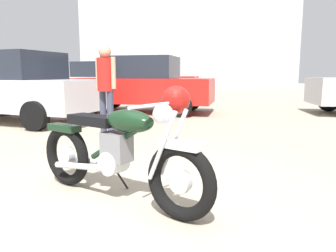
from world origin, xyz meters
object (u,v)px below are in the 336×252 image
Objects in this scene: vintage_motorcycle at (121,149)px; blue_hatchback_right at (143,85)px; red_hatchback_near at (159,80)px; bystander at (106,82)px; pale_sedan_back at (15,88)px; silver_sedan_mid at (101,81)px.

blue_hatchback_right is (-2.01, 6.68, 0.34)m from vintage_motorcycle.
bystander is at bearing 101.12° from red_hatchback_near.
blue_hatchback_right is at bearing 102.13° from red_hatchback_near.
pale_sedan_back reaches higher than bystander.
blue_hatchback_right and red_hatchback_near have the same top height.
pale_sedan_back is 6.31m from silver_sedan_mid.
pale_sedan_back reaches higher than vintage_motorcycle.
blue_hatchback_right and silver_sedan_mid have the same top height.
red_hatchback_near is 4.41m from silver_sedan_mid.
pale_sedan_back is 10.46m from red_hatchback_near.
vintage_motorcycle is 11.52m from silver_sedan_mid.
bystander is 12.02m from red_hatchback_near.
silver_sedan_mid is at bearing 45.97° from bystander.
pale_sedan_back is at bearing 85.51° from bystander.
silver_sedan_mid is (-3.74, 7.63, -0.18)m from bystander.
red_hatchback_near is 0.96× the size of silver_sedan_mid.
silver_sedan_mid reaches higher than vintage_motorcycle.
silver_sedan_mid is (-5.11, 10.32, 0.34)m from vintage_motorcycle.
silver_sedan_mid is at bearing -76.81° from pale_sedan_back.
pale_sedan_back is 1.04× the size of red_hatchback_near.
bystander is 0.39× the size of blue_hatchback_right.
blue_hatchback_right is (-0.63, 3.99, -0.18)m from bystander.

